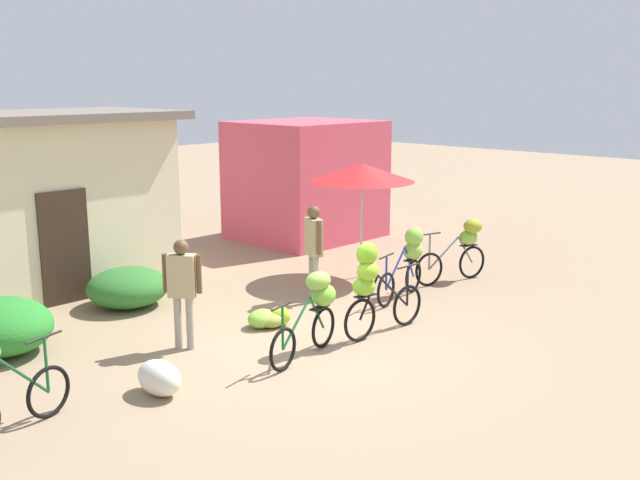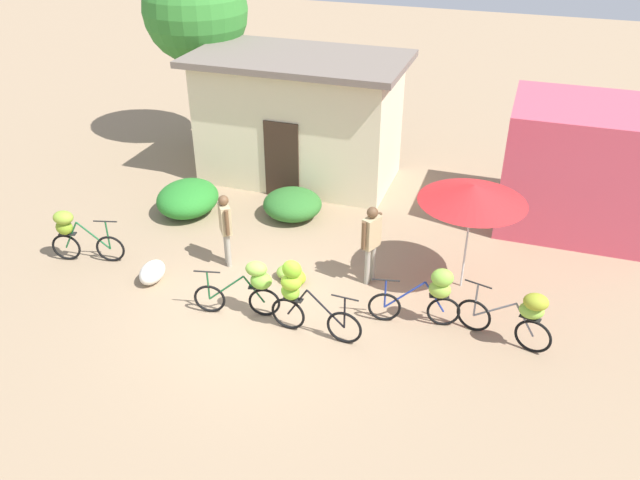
{
  "view_description": "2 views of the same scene",
  "coord_description": "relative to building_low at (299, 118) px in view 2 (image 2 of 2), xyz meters",
  "views": [
    {
      "loc": [
        -7.39,
        -7.16,
        3.84
      ],
      "look_at": [
        1.07,
        0.96,
        1.29
      ],
      "focal_mm": 41.15,
      "sensor_mm": 36.0,
      "label": 1
    },
    {
      "loc": [
        4.13,
        -9.07,
        7.48
      ],
      "look_at": [
        0.61,
        1.37,
        0.94
      ],
      "focal_mm": 36.16,
      "sensor_mm": 36.0,
      "label": 2
    }
  ],
  "objects": [
    {
      "name": "produce_sack",
      "position": [
        -1.11,
        -5.74,
        -1.44
      ],
      "size": [
        0.44,
        0.7,
        0.44
      ],
      "primitive_type": "ellipsoid",
      "rotation": [
        0.0,
        0.0,
        1.57
      ],
      "color": "silver",
      "rests_on": "ground"
    },
    {
      "name": "bicycle_near_pile",
      "position": [
        1.29,
        -6.13,
        -0.95
      ],
      "size": [
        1.63,
        0.48,
        1.17
      ],
      "color": "black",
      "rests_on": "ground"
    },
    {
      "name": "hedge_bush_front_right",
      "position": [
        0.63,
        -2.24,
        -1.32
      ],
      "size": [
        1.41,
        1.37,
        0.68
      ],
      "primitive_type": "ellipsoid",
      "color": "#2E6E2A",
      "rests_on": "ground"
    },
    {
      "name": "bicycle_by_shop",
      "position": [
        4.51,
        -5.36,
        -0.92
      ],
      "size": [
        1.68,
        0.43,
        1.25
      ],
      "color": "black",
      "rests_on": "ground"
    },
    {
      "name": "tree_behind_building",
      "position": [
        -3.48,
        1.31,
        2.21
      ],
      "size": [
        2.89,
        2.89,
        5.35
      ],
      "color": "brown",
      "rests_on": "ground"
    },
    {
      "name": "building_low",
      "position": [
        0.0,
        0.0,
        0.0
      ],
      "size": [
        5.43,
        3.06,
        3.28
      ],
      "color": "beige",
      "rests_on": "ground"
    },
    {
      "name": "bicycle_center_loaded",
      "position": [
        2.32,
        -6.33,
        -0.81
      ],
      "size": [
        1.75,
        0.41,
        1.51
      ],
      "color": "black",
      "rests_on": "ground"
    },
    {
      "name": "person_vendor",
      "position": [
        0.07,
        -4.65,
        -0.67
      ],
      "size": [
        0.4,
        0.48,
        1.63
      ],
      "color": "gray",
      "rests_on": "ground"
    },
    {
      "name": "bicycle_leftmost",
      "position": [
        -3.05,
        -5.56,
        -0.93
      ],
      "size": [
        1.55,
        0.57,
        1.21
      ],
      "color": "black",
      "rests_on": "ground"
    },
    {
      "name": "banana_pile_on_ground",
      "position": [
        1.59,
        -4.82,
        -1.52
      ],
      "size": [
        0.78,
        0.63,
        0.31
      ],
      "color": "#95BA26",
      "rests_on": "ground"
    },
    {
      "name": "market_umbrella",
      "position": [
        4.9,
        -3.88,
        0.43
      ],
      "size": [
        2.06,
        2.06,
        2.27
      ],
      "color": "beige",
      "rests_on": "ground"
    },
    {
      "name": "person_bystander",
      "position": [
        3.1,
        -4.33,
        -0.61
      ],
      "size": [
        0.34,
        0.54,
        1.72
      ],
      "color": "gray",
      "rests_on": "ground"
    },
    {
      "name": "hedge_bush_front_left",
      "position": [
        -1.85,
        -2.86,
        -1.27
      ],
      "size": [
        1.44,
        1.65,
        0.79
      ],
      "primitive_type": "ellipsoid",
      "color": "#287D29",
      "rests_on": "ground"
    },
    {
      "name": "ground_plane",
      "position": [
        1.5,
        -5.95,
        -1.66
      ],
      "size": [
        60.0,
        60.0,
        0.0
      ],
      "primitive_type": "plane",
      "color": "#977D60"
    },
    {
      "name": "shop_pink",
      "position": [
        6.9,
        -0.36,
        -0.22
      ],
      "size": [
        3.2,
        2.8,
        2.88
      ],
      "primitive_type": "cube",
      "color": "#D24A5E",
      "rests_on": "ground"
    },
    {
      "name": "bicycle_rightmost",
      "position": [
        6.1,
        -5.48,
        -0.92
      ],
      "size": [
        1.7,
        0.59,
        1.22
      ],
      "color": "black",
      "rests_on": "ground"
    }
  ]
}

